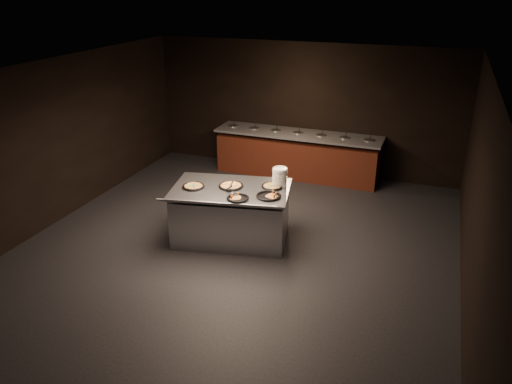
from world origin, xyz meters
TOP-DOWN VIEW (x-y plane):
  - room at (0.00, 0.00)m, footprint 7.02×8.02m
  - salad_bar at (0.00, 3.56)m, footprint 3.70×0.83m
  - serving_counter at (-0.23, 0.34)m, footprint 2.15×1.62m
  - plate_stack at (0.50, 0.71)m, footprint 0.24×0.24m
  - pan_veggie_whole at (-0.82, 0.15)m, footprint 0.37×0.37m
  - pan_cheese_whole at (-0.25, 0.39)m, footprint 0.41×0.41m
  - pan_cheese_slices_a at (0.41, 0.61)m, footprint 0.36×0.36m
  - pan_cheese_slices_b at (0.05, -0.03)m, footprint 0.36×0.36m
  - pan_veggie_slices at (0.48, 0.22)m, footprint 0.40×0.40m
  - server_left at (-0.18, 0.30)m, footprint 0.09×0.31m
  - server_right at (-0.12, 0.09)m, footprint 0.30×0.24m

SIDE VIEW (x-z plane):
  - salad_bar at x=0.00m, z-range -0.15..1.03m
  - serving_counter at x=-0.23m, z-range -0.02..0.91m
  - pan_veggie_slices at x=0.48m, z-range 0.93..0.97m
  - pan_cheese_slices_b at x=0.05m, z-range 0.93..0.97m
  - pan_cheese_slices_a at x=0.41m, z-range 0.93..0.97m
  - pan_veggie_whole at x=-0.82m, z-range 0.93..0.97m
  - pan_cheese_whole at x=-0.25m, z-range 0.93..0.97m
  - server_left at x=-0.18m, z-range 0.93..1.08m
  - server_right at x=-0.12m, z-range 0.93..1.09m
  - plate_stack at x=0.50m, z-range 0.93..1.25m
  - room at x=0.00m, z-range -0.01..2.91m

